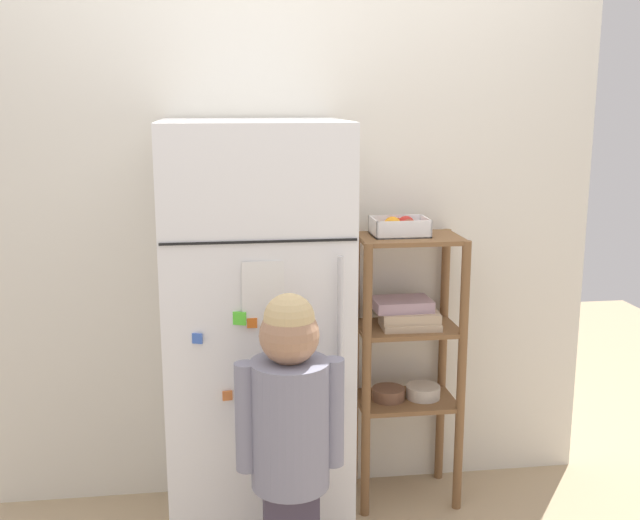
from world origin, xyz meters
TOP-DOWN VIEW (x-y plane):
  - kitchen_wall_back at (0.00, 0.35)m, footprint 2.49×0.03m
  - refrigerator at (-0.19, 0.02)m, footprint 0.65×0.63m
  - child_standing at (-0.11, -0.47)m, footprint 0.34×0.25m
  - pantry_shelf_unit at (0.43, 0.17)m, footprint 0.42×0.29m
  - fruit_bin at (0.39, 0.19)m, footprint 0.22×0.16m

SIDE VIEW (x-z plane):
  - child_standing at x=-0.11m, z-range 0.11..1.18m
  - pantry_shelf_unit at x=0.43m, z-range 0.11..1.23m
  - refrigerator at x=-0.19m, z-range 0.00..1.57m
  - kitchen_wall_back at x=0.00m, z-range 0.00..2.07m
  - fruit_bin at x=0.39m, z-range 1.11..1.19m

